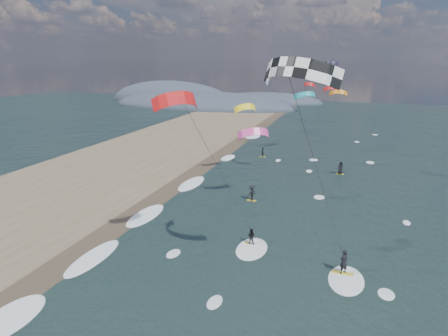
% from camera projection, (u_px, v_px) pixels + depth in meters
% --- Properties ---
extents(ground, '(260.00, 260.00, 0.00)m').
position_uv_depth(ground, '(173.00, 336.00, 22.23)').
color(ground, black).
rests_on(ground, ground).
extents(sand_strip, '(26.00, 240.00, 0.00)m').
position_uv_depth(sand_strip, '(9.00, 217.00, 38.91)').
color(sand_strip, brown).
rests_on(sand_strip, ground).
extents(wet_sand_strip, '(3.00, 240.00, 0.00)m').
position_uv_depth(wet_sand_strip, '(107.00, 234.00, 35.09)').
color(wet_sand_strip, '#382D23').
rests_on(wet_sand_strip, ground).
extents(coastal_hills, '(80.00, 41.00, 15.00)m').
position_uv_depth(coastal_hills, '(198.00, 103.00, 134.02)').
color(coastal_hills, '#3D4756').
rests_on(coastal_hills, ground).
extents(kitesurfer_near_a, '(8.20, 9.28, 16.39)m').
position_uv_depth(kitesurfer_near_a, '(299.00, 114.00, 21.50)').
color(kitesurfer_near_a, gold).
rests_on(kitesurfer_near_a, ground).
extents(kitesurfer_near_b, '(6.69, 9.00, 14.33)m').
position_uv_depth(kitesurfer_near_b, '(209.00, 157.00, 27.66)').
color(kitesurfer_near_b, gold).
rests_on(kitesurfer_near_b, ground).
extents(far_kitesurfers, '(13.76, 20.60, 1.82)m').
position_uv_depth(far_kitesurfers, '(286.00, 177.00, 48.96)').
color(far_kitesurfers, gold).
rests_on(far_kitesurfers, ground).
extents(bg_kite_field, '(12.95, 73.33, 7.44)m').
position_uv_depth(bg_kite_field, '(310.00, 84.00, 67.22)').
color(bg_kite_field, red).
rests_on(bg_kite_field, ground).
extents(shoreline_surf, '(2.40, 79.40, 0.11)m').
position_uv_depth(shoreline_surf, '(144.00, 216.00, 39.00)').
color(shoreline_surf, white).
rests_on(shoreline_surf, ground).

